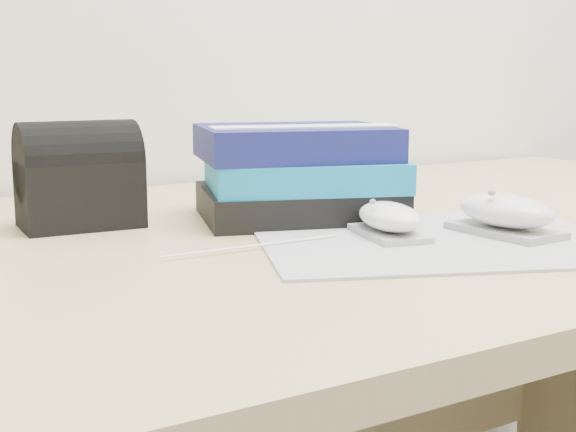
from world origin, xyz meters
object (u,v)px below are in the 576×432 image
book_stack (298,173)px  pouch (79,176)px  desk (287,402)px  mouse_rear (389,220)px  mouse_front (506,214)px

book_stack → pouch: bearing=161.0°
desk → mouse_rear: bearing=-81.9°
mouse_rear → book_stack: bearing=95.7°
desk → book_stack: bearing=-54.7°
mouse_rear → pouch: 0.35m
desk → mouse_front: mouse_front is taller
mouse_front → book_stack: bearing=121.9°
desk → pouch: bearing=163.0°
pouch → book_stack: bearing=-19.0°
desk → book_stack: book_stack is taller
book_stack → desk: bearing=125.3°
pouch → desk: bearing=-17.0°
mouse_rear → mouse_front: mouse_front is taller
mouse_rear → mouse_front: (0.11, -0.05, 0.00)m
mouse_rear → book_stack: (-0.02, 0.15, 0.03)m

